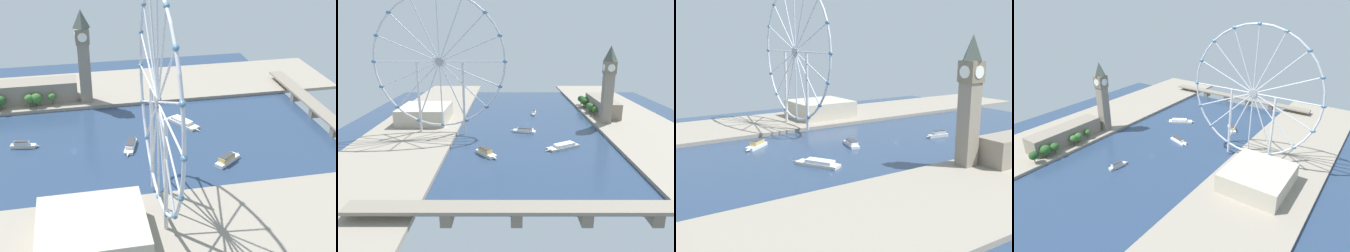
% 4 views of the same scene
% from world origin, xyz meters
% --- Properties ---
extents(ground_plane, '(407.13, 407.13, 0.00)m').
position_xyz_m(ground_plane, '(0.00, 0.00, 0.00)').
color(ground_plane, navy).
extents(riverbank_right, '(90.00, 520.00, 3.00)m').
position_xyz_m(riverbank_right, '(118.57, 0.00, 1.50)').
color(riverbank_right, gray).
rests_on(riverbank_right, ground_plane).
extents(clock_tower, '(12.95, 12.95, 83.90)m').
position_xyz_m(clock_tower, '(-86.90, 14.86, 46.77)').
color(clock_tower, gray).
rests_on(clock_tower, riverbank_left).
extents(ferris_wheel, '(130.47, 3.20, 134.09)m').
position_xyz_m(ferris_wheel, '(87.73, 49.50, 71.85)').
color(ferris_wheel, silver).
rests_on(ferris_wheel, riverbank_right).
extents(riverside_hall, '(53.19, 58.83, 17.22)m').
position_xyz_m(riverside_hall, '(115.79, 7.64, 11.61)').
color(riverside_hall, '#BCB29E').
rests_on(riverside_hall, riverbank_right).
extents(tour_boat_0, '(7.52, 22.49, 5.86)m').
position_xyz_m(tour_boat_0, '(-11.51, -37.41, 2.35)').
color(tour_boat_0, beige).
rests_on(tour_boat_0, ground_plane).
extents(tour_boat_1, '(33.81, 23.41, 4.35)m').
position_xyz_m(tour_boat_1, '(-26.80, 91.56, 1.82)').
color(tour_boat_1, beige).
rests_on(tour_boat_1, ground_plane).
extents(tour_boat_2, '(19.91, 23.97, 6.20)m').
position_xyz_m(tour_boat_2, '(40.65, 108.93, 2.50)').
color(tour_boat_2, white).
rests_on(tour_boat_2, ground_plane).
extents(tour_boat_3, '(27.21, 13.01, 4.98)m').
position_xyz_m(tour_boat_3, '(5.07, 42.78, 2.09)').
color(tour_boat_3, white).
rests_on(tour_boat_3, ground_plane).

